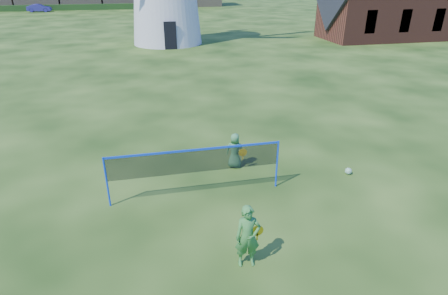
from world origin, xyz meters
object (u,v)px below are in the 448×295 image
object	(u,v)px
player_girl	(248,237)
player_boy	(235,151)
badminton_net	(195,162)
play_ball	(348,171)
car_right	(39,8)
chapel	(388,7)

from	to	relation	value
player_girl	player_boy	xyz separation A→B (m)	(0.86, 4.62, -0.16)
badminton_net	play_ball	bearing A→B (deg)	2.39
badminton_net	play_ball	xyz separation A→B (m)	(5.12, 0.21, -1.03)
play_ball	player_boy	bearing A→B (deg)	159.72
play_ball	car_right	size ratio (longest dim) A/B	0.06
player_boy	play_ball	bearing A→B (deg)	179.10
player_girl	car_right	bearing A→B (deg)	110.86
badminton_net	car_right	size ratio (longest dim) A/B	1.30
player_girl	player_boy	bearing A→B (deg)	84.78
car_right	chapel	bearing A→B (deg)	-132.39
badminton_net	car_right	xyz separation A→B (m)	(-17.84, 63.36, -0.50)
chapel	player_boy	distance (m)	31.96
badminton_net	player_girl	world-z (taller)	badminton_net
play_ball	car_right	bearing A→B (deg)	109.98
chapel	car_right	distance (m)	55.97
chapel	play_ball	world-z (taller)	chapel
car_right	player_girl	bearing A→B (deg)	-163.68
player_boy	play_ball	size ratio (longest dim) A/B	5.56
play_ball	badminton_net	bearing A→B (deg)	-177.61
player_girl	play_ball	xyz separation A→B (m)	(4.41, 3.31, -0.66)
player_girl	car_right	world-z (taller)	player_girl
badminton_net	player_boy	bearing A→B (deg)	44.39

